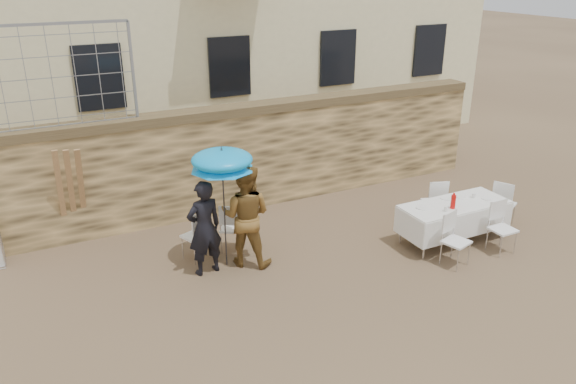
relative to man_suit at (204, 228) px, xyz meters
name	(u,v)px	position (x,y,z in m)	size (l,w,h in m)	color
ground	(332,341)	(0.96, -2.61, -0.84)	(80.00, 80.00, 0.00)	brown
stone_wall	(211,163)	(0.96, 2.39, 0.26)	(13.00, 0.50, 2.20)	olive
chain_link_fence	(39,79)	(-2.04, 2.39, 2.26)	(3.20, 0.06, 1.80)	gray
man_suit	(204,228)	(0.00, 0.00, 0.00)	(0.62, 0.40, 1.69)	black
woman_dress	(246,216)	(0.75, 0.00, 0.08)	(0.89, 0.70, 1.84)	#A47332
umbrella	(222,163)	(0.40, 0.10, 1.05)	(1.07, 1.07, 2.01)	#3F3F44
couple_chair_left	(196,234)	(0.00, 0.55, -0.36)	(0.48, 0.48, 0.96)	white
couple_chair_right	(233,227)	(0.70, 0.55, -0.36)	(0.48, 0.48, 0.96)	white
banquet_table	(455,206)	(4.59, -0.95, -0.11)	(2.10, 0.85, 0.78)	white
soda_bottle	(453,202)	(4.39, -1.10, 0.06)	(0.09, 0.09, 0.26)	red
table_chair_front_left	(456,240)	(3.99, -1.70, -0.36)	(0.48, 0.48, 0.96)	white
table_chair_front_right	(503,228)	(5.09, -1.70, -0.36)	(0.48, 0.48, 0.96)	white
table_chair_back	(434,201)	(4.79, -0.15, -0.36)	(0.48, 0.48, 0.96)	white
table_chair_side	(504,203)	(5.99, -0.85, -0.36)	(0.48, 0.48, 0.96)	white
wood_planks	(79,195)	(-1.72, 2.05, 0.16)	(0.70, 0.20, 2.00)	#A37749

